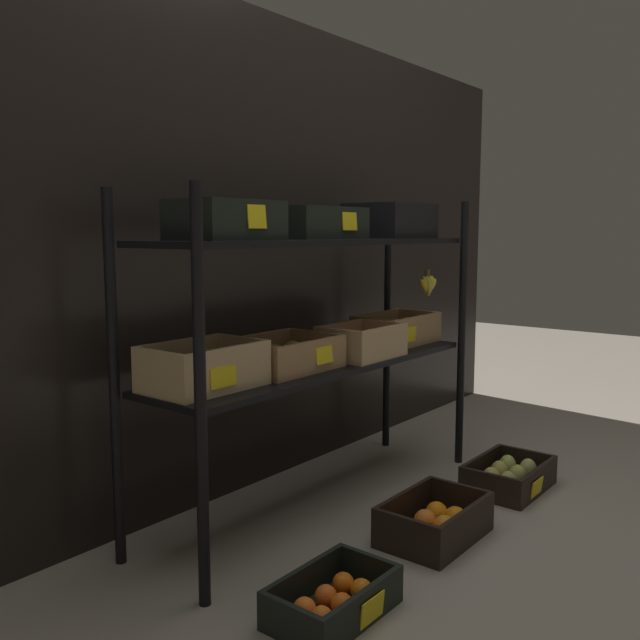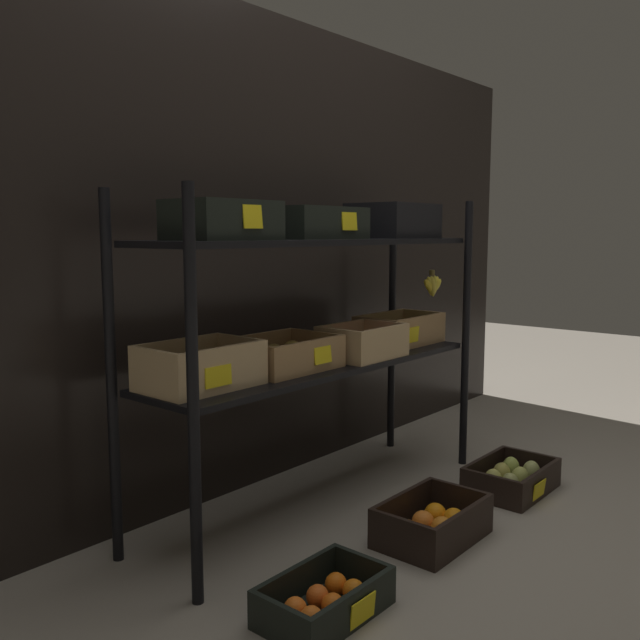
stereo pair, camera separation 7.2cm
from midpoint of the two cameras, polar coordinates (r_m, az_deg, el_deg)
ground_plane at (r=2.57m, az=0.83°, el=-15.11°), size 10.00×10.00×0.00m
storefront_wall at (r=2.64m, az=-5.65°, el=5.59°), size 3.85×0.12×1.80m
display_rack at (r=2.41m, az=1.20°, el=1.30°), size 1.58×0.40×1.11m
crate_ground_tangerine at (r=1.89m, az=1.58°, el=-22.52°), size 0.34×0.22×0.10m
crate_ground_orange at (r=2.31m, az=10.29°, el=-16.59°), size 0.37×0.24×0.13m
crate_ground_pear at (r=2.77m, az=16.50°, el=-12.66°), size 0.36×0.25×0.11m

